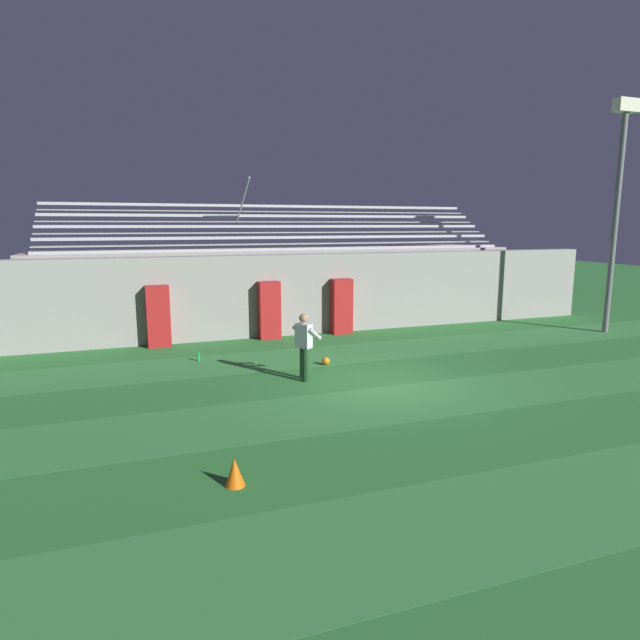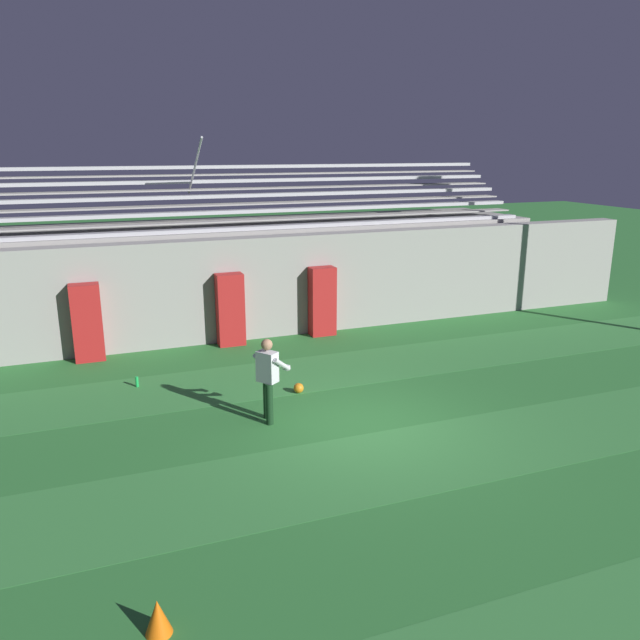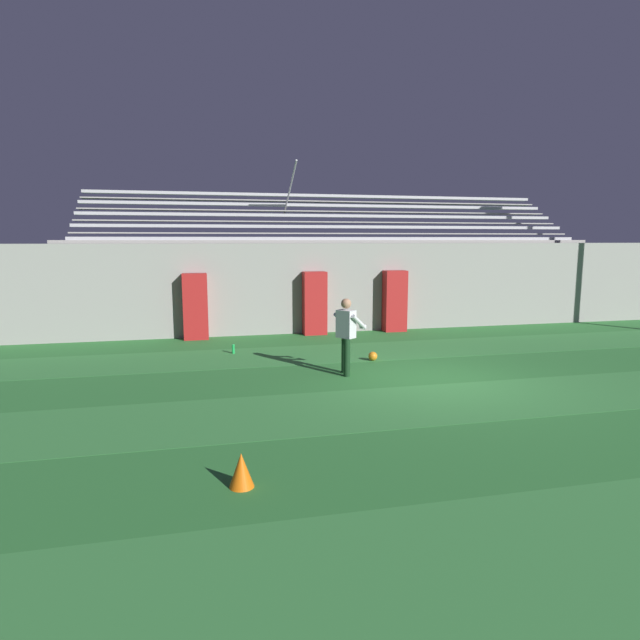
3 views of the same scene
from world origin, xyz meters
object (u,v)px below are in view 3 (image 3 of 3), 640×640
Objects in this scene: padding_pillar_gate_right at (395,301)px; traffic_cone at (241,470)px; soccer_ball at (373,356)px; padding_pillar_gate_left at (315,303)px; water_bottle at (233,349)px; padding_pillar_far_left at (195,307)px; goalkeeper at (346,331)px.

traffic_cone is (-5.73, -9.93, -0.76)m from padding_pillar_gate_right.
padding_pillar_gate_left is at bearing 98.48° from soccer_ball.
padding_pillar_gate_left is 3.62m from water_bottle.
goalkeeper is at bearing -57.86° from padding_pillar_far_left.
goalkeeper is at bearing -121.11° from padding_pillar_gate_right.
padding_pillar_far_left is 4.63× the size of traffic_cone.
traffic_cone is at bearing -107.35° from padding_pillar_gate_left.
goalkeeper is 1.74m from soccer_ball.
padding_pillar_gate_left is 4.63× the size of traffic_cone.
padding_pillar_gate_left is 4.04m from soccer_ball.
padding_pillar_far_left is at bearing 122.14° from goalkeeper.
soccer_ball is at bearing -26.32° from water_bottle.
traffic_cone is at bearing -121.42° from soccer_ball.
goalkeeper reaches higher than traffic_cone.
goalkeeper is (-0.42, -5.04, -0.02)m from padding_pillar_gate_left.
water_bottle is (-2.67, -2.29, -0.85)m from padding_pillar_gate_left.
padding_pillar_far_left reaches higher than traffic_cone.
padding_pillar_gate_left is 8.84× the size of soccer_ball.
padding_pillar_gate_left is at bearing 72.65° from traffic_cone.
soccer_ball is at bearing 58.58° from traffic_cone.
padding_pillar_gate_left and padding_pillar_gate_right have the same top height.
soccer_ball is at bearing -81.52° from padding_pillar_gate_left.
goalkeeper is 3.98× the size of traffic_cone.
traffic_cone reaches higher than soccer_ball.
padding_pillar_far_left is 1.16× the size of goalkeeper.
soccer_ball is at bearing -43.07° from padding_pillar_far_left.
padding_pillar_far_left is at bearing 92.81° from traffic_cone.
padding_pillar_gate_left is at bearing 0.00° from padding_pillar_far_left.
padding_pillar_gate_right is 4.63× the size of traffic_cone.
soccer_ball is at bearing -117.64° from padding_pillar_gate_right.
padding_pillar_gate_left is 3.59m from padding_pillar_far_left.
goalkeeper is (3.17, -5.04, -0.02)m from padding_pillar_far_left.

